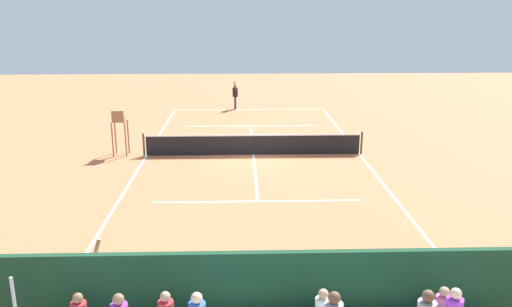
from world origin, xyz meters
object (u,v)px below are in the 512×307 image
Objects in this scene: tennis_net at (253,144)px; line_judge at (96,281)px; umpire_chair at (119,128)px; tennis_player at (235,94)px; tennis_racket at (224,110)px; courtside_bench at (386,294)px; tennis_ball_near at (210,119)px.

tennis_net is 13.84m from line_judge.
umpire_chair is 13.67m from line_judge.
tennis_player reaches higher than tennis_racket.
tennis_player reaches higher than courtside_bench.
tennis_ball_near is (0.79, 2.75, 0.02)m from tennis_racket.
tennis_racket is 24.13m from line_judge.
tennis_player is at bearing -146.19° from tennis_racket.
tennis_net is at bearing 107.25° from tennis_ball_near.
umpire_chair is 12.27m from tennis_player.
tennis_net reaches higher than tennis_ball_near.
tennis_net is 4.81× the size of umpire_chair.
tennis_player is at bearing -96.58° from line_judge.
courtside_bench is 6.40m from line_judge.
umpire_chair is 1.11× the size of tennis_player.
tennis_player is at bearing -115.32° from tennis_ball_near.
line_judge reaches higher than tennis_racket.
tennis_net reaches higher than courtside_bench.
tennis_net is at bearing -105.77° from line_judge.
tennis_racket is (1.68, -10.71, -0.49)m from tennis_net.
courtside_bench is at bearing 100.18° from tennis_racket.
tennis_player is 3.73m from tennis_ball_near.
tennis_racket is 2.86m from tennis_ball_near.
line_judge is (3.76, 13.31, 0.51)m from tennis_net.
courtside_bench is 21.84m from tennis_ball_near.
tennis_racket is (4.31, -23.98, -0.54)m from courtside_bench.
line_judge is (6.38, 0.04, 0.46)m from courtside_bench.
tennis_net is 5.35× the size of line_judge.
tennis_racket is 0.28× the size of line_judge.
tennis_ball_near is (-3.73, -7.82, -1.28)m from umpire_chair.
line_judge reaches higher than courtside_bench.
tennis_net is 11.26m from tennis_player.
umpire_chair is 1.11× the size of line_judge.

